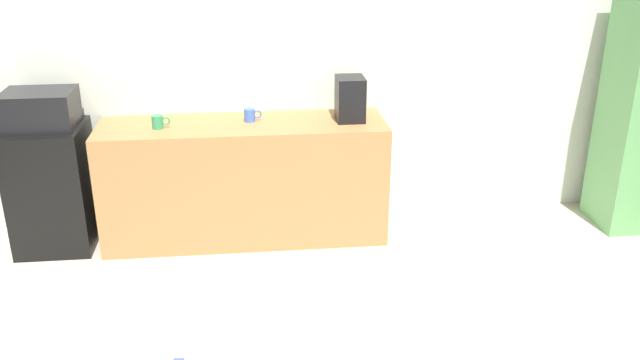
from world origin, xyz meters
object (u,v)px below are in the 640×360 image
mug_green (250,115)px  coffee_maker (350,99)px  mini_fridge (53,187)px  microwave (40,109)px  mug_white (158,122)px

mug_green → coffee_maker: 0.74m
mini_fridge → microwave: size_ratio=1.91×
mini_fridge → coffee_maker: (2.18, 0.00, 0.60)m
microwave → mug_white: 0.81m
mug_green → coffee_maker: bearing=-3.4°
mini_fridge → mug_white: 0.94m
mini_fridge → microwave: (0.00, 0.00, 0.59)m
mug_white → mini_fridge: bearing=176.2°
mug_green → mug_white: bearing=-171.5°
microwave → mini_fridge: bearing=0.0°
mini_fridge → coffee_maker: 2.26m
coffee_maker → mug_green: bearing=176.6°
microwave → coffee_maker: 2.18m
microwave → mug_white: bearing=-3.8°
mug_white → mug_green: same height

